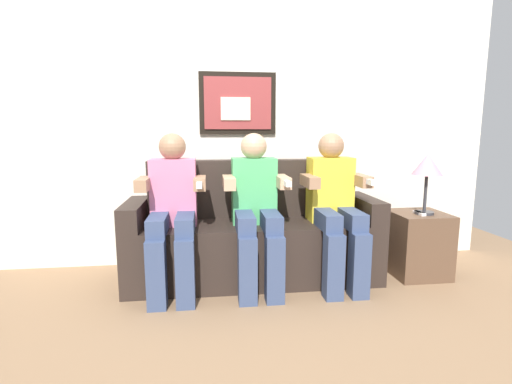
% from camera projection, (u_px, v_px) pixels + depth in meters
% --- Properties ---
extents(ground_plane, '(5.55, 5.55, 0.00)m').
position_uv_depth(ground_plane, '(259.00, 295.00, 2.64)').
color(ground_plane, '#8C6B4C').
extents(back_wall_assembly, '(4.27, 0.10, 2.60)m').
position_uv_depth(back_wall_assembly, '(247.00, 110.00, 3.19)').
color(back_wall_assembly, silver).
rests_on(back_wall_assembly, ground_plane).
extents(couch, '(1.87, 0.58, 0.90)m').
position_uv_depth(couch, '(253.00, 238.00, 2.91)').
color(couch, '#2D231E').
rests_on(couch, ground_plane).
extents(person_on_left, '(0.46, 0.56, 1.11)m').
position_uv_depth(person_on_left, '(173.00, 207.00, 2.63)').
color(person_on_left, pink).
rests_on(person_on_left, ground_plane).
extents(person_in_middle, '(0.46, 0.56, 1.11)m').
position_uv_depth(person_in_middle, '(256.00, 205.00, 2.70)').
color(person_in_middle, '#4CB266').
rests_on(person_in_middle, ground_plane).
extents(person_on_right, '(0.46, 0.56, 1.11)m').
position_uv_depth(person_on_right, '(335.00, 203.00, 2.78)').
color(person_on_right, yellow).
rests_on(person_on_right, ground_plane).
extents(side_table_right, '(0.40, 0.40, 0.50)m').
position_uv_depth(side_table_right, '(418.00, 244.00, 2.98)').
color(side_table_right, brown).
rests_on(side_table_right, ground_plane).
extents(table_lamp, '(0.22, 0.22, 0.46)m').
position_uv_depth(table_lamp, '(427.00, 167.00, 2.84)').
color(table_lamp, '#333338').
rests_on(table_lamp, side_table_right).
extents(spare_remote_on_table, '(0.04, 0.13, 0.02)m').
position_uv_depth(spare_remote_on_table, '(419.00, 213.00, 2.88)').
color(spare_remote_on_table, white).
rests_on(spare_remote_on_table, side_table_right).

